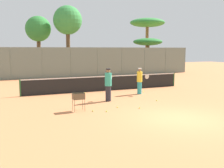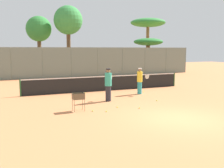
{
  "view_description": "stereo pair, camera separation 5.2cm",
  "coord_description": "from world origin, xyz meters",
  "px_view_note": "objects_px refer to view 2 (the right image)",
  "views": [
    {
      "loc": [
        -7.07,
        -8.9,
        2.98
      ],
      "look_at": [
        -1.17,
        4.76,
        1.0
      ],
      "focal_mm": 42.0,
      "sensor_mm": 36.0,
      "label": 1
    },
    {
      "loc": [
        -7.02,
        -8.92,
        2.98
      ],
      "look_at": [
        -1.17,
        4.76,
        1.0
      ],
      "focal_mm": 42.0,
      "sensor_mm": 36.0,
      "label": 2
    }
  ],
  "objects_px": {
    "player_white_outfit": "(140,81)",
    "tennis_net": "(107,83)",
    "ball_cart": "(79,98)",
    "parked_car": "(9,71)",
    "player_red_cap": "(108,84)"
  },
  "relations": [
    {
      "from": "tennis_net",
      "to": "player_white_outfit",
      "type": "xyz_separation_m",
      "value": [
        1.49,
        -2.23,
        0.35
      ]
    },
    {
      "from": "tennis_net",
      "to": "player_red_cap",
      "type": "bearing_deg",
      "value": -110.59
    },
    {
      "from": "tennis_net",
      "to": "player_white_outfit",
      "type": "height_order",
      "value": "player_white_outfit"
    },
    {
      "from": "player_red_cap",
      "to": "parked_car",
      "type": "relative_size",
      "value": 0.45
    },
    {
      "from": "ball_cart",
      "to": "parked_car",
      "type": "relative_size",
      "value": 0.21
    },
    {
      "from": "tennis_net",
      "to": "parked_car",
      "type": "bearing_deg",
      "value": 115.83
    },
    {
      "from": "ball_cart",
      "to": "parked_car",
      "type": "bearing_deg",
      "value": 98.1
    },
    {
      "from": "tennis_net",
      "to": "parked_car",
      "type": "height_order",
      "value": "parked_car"
    },
    {
      "from": "tennis_net",
      "to": "ball_cart",
      "type": "height_order",
      "value": "tennis_net"
    },
    {
      "from": "tennis_net",
      "to": "player_red_cap",
      "type": "xyz_separation_m",
      "value": [
        -1.36,
        -3.63,
        0.42
      ]
    },
    {
      "from": "player_white_outfit",
      "to": "tennis_net",
      "type": "bearing_deg",
      "value": -179.85
    },
    {
      "from": "player_red_cap",
      "to": "ball_cart",
      "type": "relative_size",
      "value": 2.14
    },
    {
      "from": "ball_cart",
      "to": "parked_car",
      "type": "distance_m",
      "value": 18.27
    },
    {
      "from": "tennis_net",
      "to": "player_white_outfit",
      "type": "distance_m",
      "value": 2.7
    },
    {
      "from": "parked_car",
      "to": "player_red_cap",
      "type": "bearing_deg",
      "value": -73.63
    }
  ]
}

